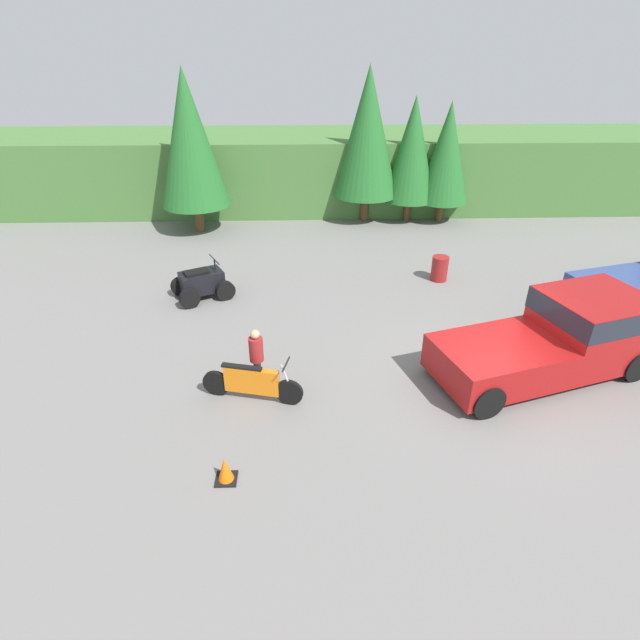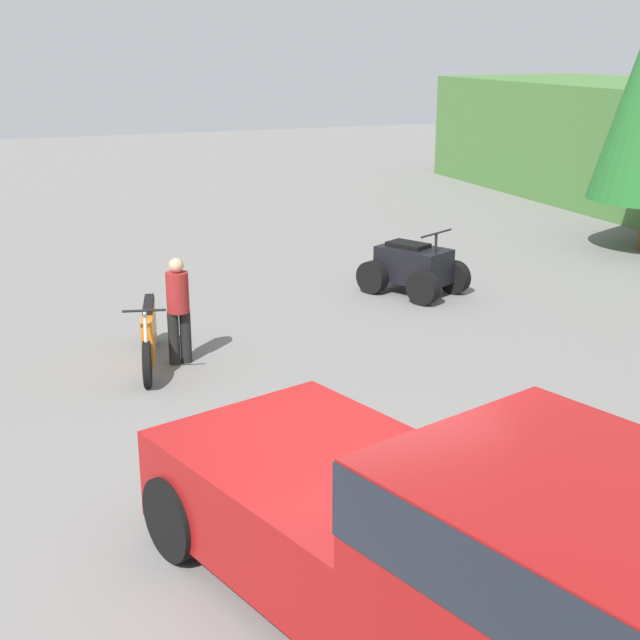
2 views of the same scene
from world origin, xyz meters
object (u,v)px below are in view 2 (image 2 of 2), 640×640
object	(u,v)px
dirt_bike	(149,335)
quad_atv	(413,268)
rider_person	(178,307)
pickup_truck_red	(471,549)

from	to	relation	value
dirt_bike	quad_atv	xyz separation A→B (m)	(-2.10, 5.50, 0.03)
dirt_bike	rider_person	xyz separation A→B (m)	(0.10, 0.44, 0.42)
pickup_truck_red	quad_atv	bearing A→B (deg)	138.02
quad_atv	pickup_truck_red	bearing A→B (deg)	-52.16
rider_person	pickup_truck_red	bearing A→B (deg)	-0.20
pickup_truck_red	rider_person	xyz separation A→B (m)	(-7.55, -0.53, -0.15)
dirt_bike	rider_person	size ratio (longest dim) A/B	1.47
quad_atv	rider_person	distance (m)	5.54
dirt_bike	quad_atv	bearing A→B (deg)	124.29
pickup_truck_red	quad_atv	world-z (taller)	pickup_truck_red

